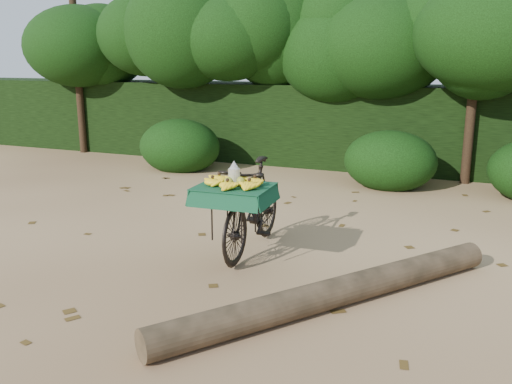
% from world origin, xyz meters
% --- Properties ---
extents(ground, '(80.00, 80.00, 0.00)m').
position_xyz_m(ground, '(0.00, 0.00, 0.00)').
color(ground, tan).
rests_on(ground, ground).
extents(vendor_bicycle, '(0.86, 1.92, 1.15)m').
position_xyz_m(vendor_bicycle, '(0.52, 0.10, 0.59)').
color(vendor_bicycle, black).
rests_on(vendor_bicycle, ground).
extents(fallen_log, '(2.54, 3.39, 0.29)m').
position_xyz_m(fallen_log, '(1.90, -1.01, 0.14)').
color(fallen_log, brown).
rests_on(fallen_log, ground).
extents(hedge_backdrop, '(26.00, 1.80, 1.80)m').
position_xyz_m(hedge_backdrop, '(0.00, 6.30, 0.90)').
color(hedge_backdrop, black).
rests_on(hedge_backdrop, ground).
extents(tree_row, '(14.50, 2.00, 4.00)m').
position_xyz_m(tree_row, '(-0.65, 5.50, 2.00)').
color(tree_row, black).
rests_on(tree_row, ground).
extents(bush_clumps, '(8.80, 1.70, 0.90)m').
position_xyz_m(bush_clumps, '(0.50, 4.30, 0.45)').
color(bush_clumps, black).
rests_on(bush_clumps, ground).
extents(leaf_litter, '(7.00, 7.30, 0.01)m').
position_xyz_m(leaf_litter, '(0.00, 0.65, 0.01)').
color(leaf_litter, '#4E3815').
rests_on(leaf_litter, ground).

